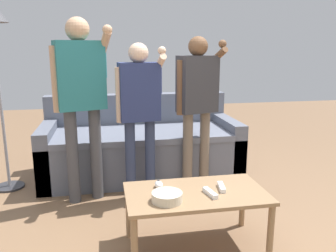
% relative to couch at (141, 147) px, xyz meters
% --- Properties ---
extents(ground_plane, '(12.00, 12.00, 0.00)m').
position_rel_couch_xyz_m(ground_plane, '(0.18, -1.50, -0.30)').
color(ground_plane, brown).
extents(couch, '(2.08, 0.93, 0.85)m').
position_rel_couch_xyz_m(couch, '(0.00, 0.00, 0.00)').
color(couch, slate).
rests_on(couch, ground).
extents(coffee_table, '(0.95, 0.53, 0.42)m').
position_rel_couch_xyz_m(coffee_table, '(0.21, -1.55, 0.06)').
color(coffee_table, '#997551').
rests_on(coffee_table, ground).
extents(snack_bowl, '(0.20, 0.20, 0.06)m').
position_rel_couch_xyz_m(snack_bowl, '(-0.01, -1.66, 0.15)').
color(snack_bowl, beige).
rests_on(snack_bowl, coffee_table).
extents(game_remote_nunchuk, '(0.06, 0.09, 0.05)m').
position_rel_couch_xyz_m(game_remote_nunchuk, '(-0.03, -1.44, 0.14)').
color(game_remote_nunchuk, white).
rests_on(game_remote_nunchuk, coffee_table).
extents(player_left, '(0.52, 0.32, 1.62)m').
position_rel_couch_xyz_m(player_left, '(-0.57, -0.60, 0.72)').
color(player_left, '#47474C').
rests_on(player_left, ground).
extents(player_center, '(0.43, 0.27, 1.41)m').
position_rel_couch_xyz_m(player_center, '(-0.07, -0.65, 0.59)').
color(player_center, '#2D3856').
rests_on(player_center, ground).
extents(player_right, '(0.47, 0.29, 1.47)m').
position_rel_couch_xyz_m(player_right, '(0.49, -0.53, 0.63)').
color(player_right, '#756656').
rests_on(player_right, ground).
extents(game_remote_wand_near, '(0.06, 0.16, 0.03)m').
position_rel_couch_xyz_m(game_remote_wand_near, '(0.28, -1.62, 0.13)').
color(game_remote_wand_near, white).
rests_on(game_remote_wand_near, coffee_table).
extents(game_remote_wand_far, '(0.06, 0.15, 0.03)m').
position_rel_couch_xyz_m(game_remote_wand_far, '(0.39, -1.54, 0.13)').
color(game_remote_wand_far, white).
rests_on(game_remote_wand_far, coffee_table).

